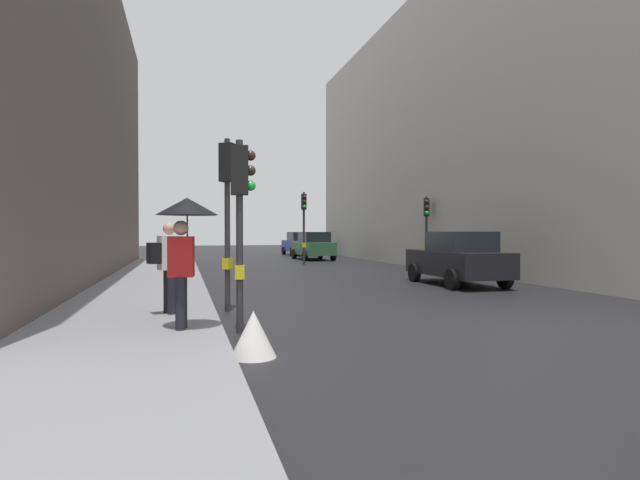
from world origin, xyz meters
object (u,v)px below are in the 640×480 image
pedestrian_with_black_backpack (167,262)px  traffic_light_near_right (228,193)px  traffic_light_mid_street (426,219)px  car_dark_suv (458,258)px  pedestrian_with_umbrella (185,226)px  traffic_light_far_median (304,215)px  car_green_estate (313,246)px  car_blue_van (300,244)px  warning_sign_triangle (253,334)px  traffic_light_near_left (241,200)px

pedestrian_with_black_backpack → traffic_light_near_right: bearing=38.9°
traffic_light_near_right → pedestrian_with_black_backpack: bearing=-141.1°
traffic_light_mid_street → car_dark_suv: size_ratio=0.81×
pedestrian_with_umbrella → traffic_light_far_median: bearing=70.8°
traffic_light_far_median → car_green_estate: traffic_light_far_median is taller
car_blue_van → pedestrian_with_black_backpack: size_ratio=2.41×
car_blue_van → pedestrian_with_umbrella: (-8.52, -28.88, 0.96)m
car_blue_van → warning_sign_triangle: size_ratio=6.57×
pedestrian_with_black_backpack → car_blue_van: bearing=72.0°
pedestrian_with_black_backpack → traffic_light_mid_street: bearing=45.0°
traffic_light_mid_street → car_blue_van: size_ratio=0.80×
pedestrian_with_umbrella → car_dark_suv: bearing=36.1°
car_dark_suv → car_blue_van: (-0.19, 22.53, 0.00)m
car_green_estate → warning_sign_triangle: (-7.06, -24.08, -0.55)m
car_blue_van → traffic_light_mid_street: bearing=-81.4°
traffic_light_near_right → car_dark_suv: size_ratio=0.89×
traffic_light_near_left → car_green_estate: (7.04, 22.32, -1.41)m
traffic_light_far_median → car_blue_van: bearing=78.3°
traffic_light_near_left → car_dark_suv: size_ratio=0.78×
car_green_estate → car_blue_van: same height
traffic_light_mid_street → pedestrian_with_black_backpack: traffic_light_mid_street is taller
traffic_light_mid_street → traffic_light_far_median: 6.86m
car_green_estate → car_blue_van: size_ratio=1.00×
traffic_light_far_median → warning_sign_triangle: (-5.35, -19.45, -2.36)m
traffic_light_far_median → car_dark_suv: 11.96m
pedestrian_with_umbrella → traffic_light_mid_street: bearing=49.8°
traffic_light_far_median → car_dark_suv: (2.46, -11.57, -1.81)m
traffic_light_near_left → warning_sign_triangle: (-0.03, -1.77, -1.97)m
pedestrian_with_black_backpack → warning_sign_triangle: size_ratio=2.72×
traffic_light_far_median → car_dark_suv: bearing=-78.0°
traffic_light_near_left → traffic_light_near_right: traffic_light_near_right is taller
traffic_light_near_right → car_blue_van: size_ratio=0.89×
traffic_light_mid_street → traffic_light_near_right: traffic_light_near_right is taller
car_green_estate → warning_sign_triangle: size_ratio=6.55×
car_dark_suv → pedestrian_with_black_backpack: (-9.05, -4.68, 0.29)m
traffic_light_far_median → car_green_estate: size_ratio=0.92×
pedestrian_with_umbrella → car_green_estate: bearing=70.5°
traffic_light_near_left → traffic_light_far_median: bearing=73.3°
traffic_light_near_left → traffic_light_far_median: traffic_light_far_median is taller
traffic_light_mid_street → pedestrian_with_umbrella: (-10.94, -12.92, -0.52)m
car_dark_suv → pedestrian_with_black_backpack: 10.19m
traffic_light_mid_street → pedestrian_with_black_backpack: 15.97m
warning_sign_triangle → car_dark_suv: bearing=45.3°
traffic_light_near_left → car_dark_suv: bearing=38.2°
pedestrian_with_black_backpack → car_green_estate: bearing=68.3°
warning_sign_triangle → car_blue_van: bearing=75.9°
car_green_estate → pedestrian_with_black_backpack: 22.47m
traffic_light_near_right → pedestrian_with_umbrella: traffic_light_near_right is taller
traffic_light_far_median → car_dark_suv: traffic_light_far_median is taller
traffic_light_near_right → warning_sign_triangle: traffic_light_near_right is taller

